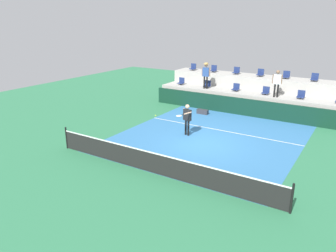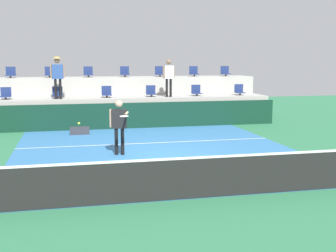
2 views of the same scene
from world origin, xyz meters
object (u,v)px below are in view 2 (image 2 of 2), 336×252
spectator_in_grey (169,75)px  stadium_chair_upper_mid_left (88,73)px  stadium_chair_lower_right (196,91)px  equipment_bag (80,131)px  stadium_chair_lower_left (57,94)px  stadium_chair_upper_mid_right (160,72)px  stadium_chair_lower_mid_right (151,92)px  stadium_chair_upper_far_right (225,72)px  stadium_chair_upper_center (125,73)px  stadium_chair_upper_right (194,72)px  tennis_ball (79,123)px  stadium_chair_upper_far_left (11,73)px  stadium_chair_lower_far_left (6,94)px  tennis_player (119,122)px  spectator_with_hat (57,73)px  stadium_chair_upper_left (50,73)px  stadium_chair_lower_mid_left (107,93)px  stadium_chair_lower_far_right (239,91)px

spectator_in_grey → stadium_chair_upper_mid_left: bearing=148.1°
stadium_chair_lower_right → equipment_bag: bearing=-156.6°
stadium_chair_lower_left → stadium_chair_upper_mid_right: 5.37m
stadium_chair_lower_mid_right → stadium_chair_upper_far_right: stadium_chair_upper_far_right is taller
stadium_chair_upper_center → stadium_chair_upper_mid_left: bearing=180.0°
stadium_chair_upper_right → tennis_ball: size_ratio=7.65×
stadium_chair_lower_mid_right → stadium_chair_upper_far_left: bearing=164.1°
stadium_chair_lower_far_left → stadium_chair_upper_far_left: stadium_chair_upper_far_left is taller
stadium_chair_lower_left → stadium_chair_upper_far_right: size_ratio=1.00×
spectator_in_grey → tennis_ball: (-4.22, -7.29, -1.08)m
stadium_chair_lower_mid_right → stadium_chair_lower_right: same height
stadium_chair_upper_far_left → spectator_in_grey: spectator_in_grey is taller
stadium_chair_upper_right → stadium_chair_lower_mid_right: bearing=-145.1°
stadium_chair_lower_left → tennis_player: (1.97, -6.56, -0.42)m
stadium_chair_upper_right → spectator_with_hat: spectator_with_hat is taller
stadium_chair_lower_right → stadium_chair_upper_mid_left: bearing=160.0°
stadium_chair_lower_left → spectator_in_grey: spectator_in_grey is taller
stadium_chair_lower_right → tennis_player: bearing=-123.9°
stadium_chair_lower_left → equipment_bag: stadium_chair_lower_left is taller
stadium_chair_upper_right → spectator_with_hat: (-6.74, -2.18, 0.07)m
stadium_chair_lower_left → stadium_chair_upper_left: 2.03m
stadium_chair_lower_mid_right → stadium_chair_lower_right: size_ratio=1.00×
stadium_chair_upper_mid_left → stadium_chair_lower_far_left: bearing=-153.4°
stadium_chair_upper_far_left → stadium_chair_upper_right: (8.91, 0.00, 0.00)m
stadium_chair_lower_mid_right → stadium_chair_lower_right: bearing=0.0°
stadium_chair_lower_mid_right → tennis_player: size_ratio=0.31×
stadium_chair_lower_mid_left → tennis_player: size_ratio=0.31×
stadium_chair_upper_mid_left → stadium_chair_upper_mid_right: same height
tennis_ball → equipment_bag: size_ratio=0.09×
stadium_chair_upper_right → stadium_chair_lower_far_right: bearing=-45.4°
stadium_chair_upper_far_left → tennis_ball: 9.96m
stadium_chair_lower_far_left → stadium_chair_upper_mid_left: stadium_chair_upper_mid_left is taller
stadium_chair_lower_far_right → stadium_chair_upper_mid_right: stadium_chair_upper_mid_right is taller
stadium_chair_lower_left → stadium_chair_lower_right: 6.38m
stadium_chair_lower_mid_right → stadium_chair_lower_left: bearing=180.0°
stadium_chair_upper_far_left → stadium_chair_upper_far_right: size_ratio=1.00×
stadium_chair_lower_far_right → stadium_chair_upper_mid_left: stadium_chair_upper_mid_left is taller
stadium_chair_upper_far_left → stadium_chair_upper_far_right: (10.61, 0.00, 0.00)m
stadium_chair_lower_mid_right → equipment_bag: stadium_chair_lower_mid_right is taller
stadium_chair_lower_far_right → stadium_chair_upper_mid_left: bearing=165.8°
stadium_chair_upper_left → stadium_chair_upper_far_left: bearing=180.0°
stadium_chair_upper_far_left → tennis_player: 9.40m
stadium_chair_lower_far_right → spectator_with_hat: spectator_with_hat is taller
stadium_chair_upper_left → stadium_chair_upper_center: (3.60, 0.00, 0.00)m
stadium_chair_lower_right → spectator_with_hat: 6.42m
stadium_chair_upper_mid_right → stadium_chair_upper_far_right: same height
stadium_chair_lower_far_left → tennis_player: size_ratio=0.31×
stadium_chair_upper_mid_right → equipment_bag: 6.27m
stadium_chair_upper_mid_right → stadium_chair_upper_far_right: size_ratio=1.00×
equipment_bag → stadium_chair_lower_mid_right: bearing=35.5°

